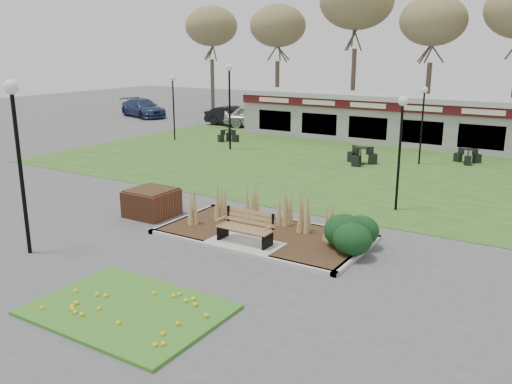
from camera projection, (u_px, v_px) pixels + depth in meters
The scene contains 19 objects.
ground at pixel (242, 248), 15.78m from camera, with size 100.00×100.00×0.00m, color #515154.
lawn at pixel (381, 171), 25.61m from camera, with size 34.00×16.00×0.02m, color #2A5D1D.
flower_bed at pixel (128, 308), 11.99m from camera, with size 4.20×3.00×0.16m.
planting_bed at pixel (302, 231), 16.14m from camera, with size 6.75×3.40×1.27m.
park_bench at pixel (246, 227), 15.83m from camera, with size 1.70×0.66×0.93m.
brick_planter at pixel (152, 202), 18.73m from camera, with size 1.50×1.50×0.95m.
food_pavilion at pixel (429, 121), 31.76m from camera, with size 24.60×3.40×2.90m.
tree_backdrop at pixel (469, 6), 36.56m from camera, with size 47.24×5.24×10.36m.
lamp_post_near_left at pixel (16, 129), 14.52m from camera, with size 0.40×0.40×4.86m.
lamp_post_mid_left at pixel (229, 88), 30.05m from camera, with size 0.40×0.40×4.79m.
lamp_post_mid_right at pixel (423, 108), 26.35m from camera, with size 0.32×0.32×3.83m.
lamp_post_far_right at pixel (401, 128), 18.69m from camera, with size 0.34×0.34×4.06m.
lamp_post_far_left at pixel (173, 93), 33.30m from camera, with size 0.33×0.33×4.00m.
bistro_set_a at pixel (228, 137), 33.58m from camera, with size 1.18×1.33×0.71m.
bistro_set_b at pixel (468, 158), 27.20m from camera, with size 1.32×1.29×0.72m.
bistro_set_c at pixel (361, 158), 27.00m from camera, with size 1.58×1.40×0.84m.
car_silver at pixel (257, 116), 39.17m from camera, with size 1.93×4.80×1.63m, color silver.
car_black at pixel (233, 116), 40.29m from camera, with size 1.49×4.28×1.41m, color black.
car_blue at pixel (143, 108), 45.21m from camera, with size 2.09×5.14×1.49m, color navy.
Camera 1 is at (8.19, -12.35, 5.68)m, focal length 38.00 mm.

